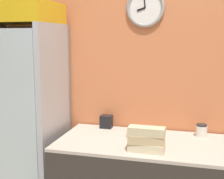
{
  "coord_description": "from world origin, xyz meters",
  "views": [
    {
      "loc": [
        0.24,
        -1.53,
        1.71
      ],
      "look_at": [
        -0.41,
        0.91,
        1.29
      ],
      "focal_mm": 50.0,
      "sensor_mm": 36.0,
      "label": 1
    }
  ],
  "objects_px": {
    "condiment_jar": "(201,130)",
    "napkin_dispenser": "(106,122)",
    "beverage_cooler": "(26,105)",
    "sandwich_stack_top": "(147,131)",
    "sandwich_flat_left": "(143,133)",
    "sandwich_stack_middle": "(146,140)",
    "sandwich_stack_bottom": "(146,148)"
  },
  "relations": [
    {
      "from": "beverage_cooler",
      "to": "condiment_jar",
      "type": "xyz_separation_m",
      "value": [
        1.6,
        0.15,
        -0.17
      ]
    },
    {
      "from": "sandwich_stack_middle",
      "to": "condiment_jar",
      "type": "bearing_deg",
      "value": 50.67
    },
    {
      "from": "sandwich_stack_top",
      "to": "sandwich_flat_left",
      "type": "height_order",
      "value": "sandwich_stack_top"
    },
    {
      "from": "napkin_dispenser",
      "to": "sandwich_flat_left",
      "type": "bearing_deg",
      "value": -25.66
    },
    {
      "from": "sandwich_stack_top",
      "to": "sandwich_stack_bottom",
      "type": "bearing_deg",
      "value": 0.0
    },
    {
      "from": "sandwich_flat_left",
      "to": "condiment_jar",
      "type": "distance_m",
      "value": 0.51
    },
    {
      "from": "sandwich_stack_middle",
      "to": "sandwich_stack_bottom",
      "type": "bearing_deg",
      "value": 180.0
    },
    {
      "from": "beverage_cooler",
      "to": "sandwich_stack_top",
      "type": "relative_size",
      "value": 7.38
    },
    {
      "from": "napkin_dispenser",
      "to": "sandwich_stack_middle",
      "type": "bearing_deg",
      "value": -49.18
    },
    {
      "from": "beverage_cooler",
      "to": "condiment_jar",
      "type": "height_order",
      "value": "beverage_cooler"
    },
    {
      "from": "beverage_cooler",
      "to": "sandwich_stack_bottom",
      "type": "bearing_deg",
      "value": -15.99
    },
    {
      "from": "sandwich_stack_middle",
      "to": "napkin_dispenser",
      "type": "xyz_separation_m",
      "value": [
        -0.46,
        0.53,
        -0.04
      ]
    },
    {
      "from": "sandwich_stack_middle",
      "to": "condiment_jar",
      "type": "distance_m",
      "value": 0.64
    },
    {
      "from": "napkin_dispenser",
      "to": "sandwich_stack_top",
      "type": "bearing_deg",
      "value": -49.18
    },
    {
      "from": "sandwich_stack_top",
      "to": "condiment_jar",
      "type": "distance_m",
      "value": 0.65
    },
    {
      "from": "condiment_jar",
      "to": "napkin_dispenser",
      "type": "relative_size",
      "value": 0.9
    },
    {
      "from": "sandwich_stack_top",
      "to": "condiment_jar",
      "type": "height_order",
      "value": "sandwich_stack_top"
    },
    {
      "from": "condiment_jar",
      "to": "napkin_dispenser",
      "type": "distance_m",
      "value": 0.87
    },
    {
      "from": "beverage_cooler",
      "to": "sandwich_stack_middle",
      "type": "xyz_separation_m",
      "value": [
        1.19,
        -0.34,
        -0.13
      ]
    },
    {
      "from": "sandwich_stack_middle",
      "to": "sandwich_stack_top",
      "type": "bearing_deg",
      "value": 180.0
    },
    {
      "from": "sandwich_stack_top",
      "to": "condiment_jar",
      "type": "xyz_separation_m",
      "value": [
        0.4,
        0.49,
        -0.11
      ]
    },
    {
      "from": "sandwich_stack_bottom",
      "to": "sandwich_stack_top",
      "type": "relative_size",
      "value": 1.01
    },
    {
      "from": "sandwich_stack_bottom",
      "to": "sandwich_stack_top",
      "type": "height_order",
      "value": "sandwich_stack_top"
    },
    {
      "from": "sandwich_stack_middle",
      "to": "sandwich_stack_top",
      "type": "distance_m",
      "value": 0.06
    },
    {
      "from": "beverage_cooler",
      "to": "napkin_dispenser",
      "type": "relative_size",
      "value": 16.78
    },
    {
      "from": "sandwich_stack_middle",
      "to": "napkin_dispenser",
      "type": "distance_m",
      "value": 0.71
    },
    {
      "from": "sandwich_stack_middle",
      "to": "sandwich_stack_top",
      "type": "xyz_separation_m",
      "value": [
        -0.0,
        0.0,
        0.06
      ]
    },
    {
      "from": "beverage_cooler",
      "to": "sandwich_stack_top",
      "type": "xyz_separation_m",
      "value": [
        1.19,
        -0.34,
        -0.06
      ]
    },
    {
      "from": "sandwich_flat_left",
      "to": "condiment_jar",
      "type": "relative_size",
      "value": 2.64
    },
    {
      "from": "beverage_cooler",
      "to": "condiment_jar",
      "type": "relative_size",
      "value": 18.62
    },
    {
      "from": "beverage_cooler",
      "to": "sandwich_flat_left",
      "type": "xyz_separation_m",
      "value": [
        1.11,
        0.01,
        -0.19
      ]
    },
    {
      "from": "sandwich_flat_left",
      "to": "beverage_cooler",
      "type": "bearing_deg",
      "value": -179.5
    }
  ]
}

